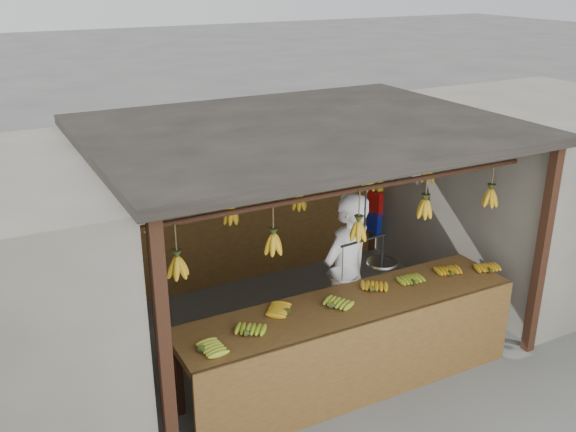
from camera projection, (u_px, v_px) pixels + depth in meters
ground at (300, 330)px, 7.36m from camera, size 80.00×80.00×0.00m
stall at (287, 157)px, 6.92m from camera, size 4.30×3.30×2.40m
neighbor_right at (538, 188)px, 8.51m from camera, size 3.00×3.00×2.30m
counter at (356, 327)px, 6.06m from camera, size 3.50×0.78×0.96m
hanging_bananas at (301, 197)px, 6.77m from camera, size 3.62×2.25×0.38m
balance_scale at (363, 265)px, 6.15m from camera, size 0.78×0.34×0.83m
vendor at (346, 276)px, 6.63m from camera, size 0.77×0.63×1.81m
bag_bundles at (376, 189)px, 8.96m from camera, size 0.08×0.26×1.33m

